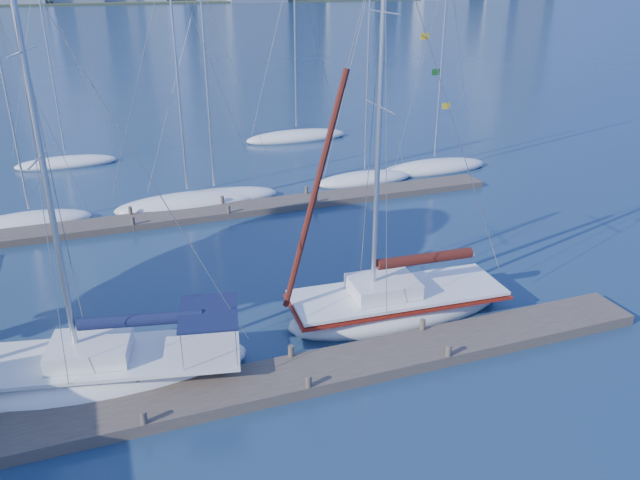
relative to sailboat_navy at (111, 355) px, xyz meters
name	(u,v)px	position (x,y,z in m)	size (l,w,h in m)	color
ground	(300,381)	(5.68, -1.99, -1.04)	(700.00, 700.00, 0.00)	#17314C
near_dock	(300,376)	(5.68, -1.99, -0.84)	(26.00, 2.00, 0.40)	#463B33
far_dock	(243,209)	(7.68, 14.01, -0.86)	(30.00, 1.80, 0.36)	#463B33
far_shore	(88,1)	(5.68, 318.01, -1.04)	(800.00, 100.00, 1.50)	#38472D
sailboat_navy	(111,355)	(0.00, 0.00, 0.00)	(9.18, 4.60, 13.70)	white
sailboat_maroon	(397,290)	(10.57, 0.78, 0.08)	(9.04, 3.40, 14.64)	white
bg_boat_0	(31,221)	(-3.34, 15.88, -0.79)	(6.44, 3.78, 11.70)	white
bg_boat_1	(189,203)	(4.92, 15.79, -0.75)	(8.24, 2.58, 13.73)	white
bg_boat_2	(215,198)	(6.50, 16.11, -0.78)	(7.69, 3.16, 12.19)	white
bg_boat_4	(364,179)	(16.19, 16.57, -0.79)	(6.69, 3.62, 12.11)	white
bg_boat_5	(434,167)	(21.59, 17.24, -0.77)	(8.05, 4.78, 13.38)	white
bg_boat_6	(67,162)	(-1.67, 27.07, -0.79)	(6.85, 2.46, 12.81)	white
bg_boat_7	(296,136)	(15.54, 28.52, -0.76)	(8.57, 4.62, 14.06)	white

